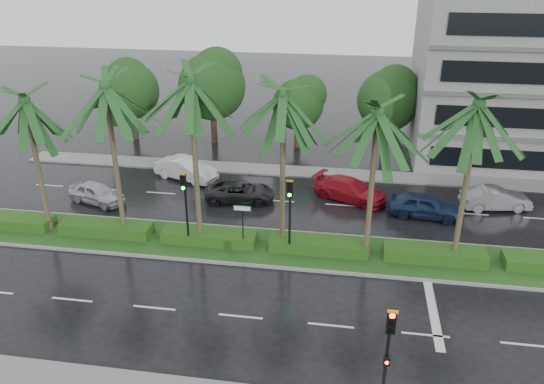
% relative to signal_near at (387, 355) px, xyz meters
% --- Properties ---
extents(ground, '(120.00, 120.00, 0.00)m').
position_rel_signal_near_xyz_m(ground, '(-6.00, 9.39, -2.50)').
color(ground, black).
rests_on(ground, ground).
extents(far_sidewalk, '(40.00, 2.00, 0.12)m').
position_rel_signal_near_xyz_m(far_sidewalk, '(-6.00, 21.39, -2.44)').
color(far_sidewalk, slate).
rests_on(far_sidewalk, ground).
extents(median, '(36.00, 4.00, 0.15)m').
position_rel_signal_near_xyz_m(median, '(-6.00, 10.39, -2.42)').
color(median, gray).
rests_on(median, ground).
extents(hedge, '(35.20, 1.40, 0.60)m').
position_rel_signal_near_xyz_m(hedge, '(-6.00, 10.39, -2.05)').
color(hedge, '#1B4212').
rests_on(hedge, median).
extents(lane_markings, '(34.00, 13.06, 0.01)m').
position_rel_signal_near_xyz_m(lane_markings, '(-2.96, 8.96, -2.50)').
color(lane_markings, silver).
rests_on(lane_markings, ground).
extents(palm_row, '(26.30, 4.20, 9.78)m').
position_rel_signal_near_xyz_m(palm_row, '(-7.25, 10.41, 5.24)').
color(palm_row, '#473D29').
rests_on(palm_row, median).
extents(signal_near, '(0.34, 0.45, 4.36)m').
position_rel_signal_near_xyz_m(signal_near, '(0.00, 0.00, 0.00)').
color(signal_near, black).
rests_on(signal_near, near_sidewalk).
extents(signal_median_left, '(0.34, 0.42, 4.36)m').
position_rel_signal_near_xyz_m(signal_median_left, '(-10.00, 9.69, 0.49)').
color(signal_median_left, black).
rests_on(signal_median_left, median).
extents(signal_median_right, '(0.34, 0.42, 4.36)m').
position_rel_signal_near_xyz_m(signal_median_right, '(-4.50, 9.69, 0.49)').
color(signal_median_right, black).
rests_on(signal_median_right, median).
extents(street_sign, '(0.95, 0.09, 2.60)m').
position_rel_signal_near_xyz_m(street_sign, '(-7.00, 9.87, -0.38)').
color(street_sign, black).
rests_on(street_sign, median).
extents(bg_trees, '(32.64, 5.44, 7.85)m').
position_rel_signal_near_xyz_m(bg_trees, '(-6.96, 26.98, 1.99)').
color(bg_trees, '#352618').
rests_on(bg_trees, ground).
extents(building, '(16.00, 10.00, 12.00)m').
position_rel_signal_near_xyz_m(building, '(11.00, 27.39, 3.50)').
color(building, gray).
rests_on(building, ground).
extents(car_silver, '(2.71, 4.16, 1.32)m').
position_rel_signal_near_xyz_m(car_silver, '(-17.50, 14.39, -1.85)').
color(car_silver, '#B7B9C0').
rests_on(car_silver, ground).
extents(car_white, '(3.09, 4.85, 1.51)m').
position_rel_signal_near_xyz_m(car_white, '(-13.00, 18.97, -1.75)').
color(car_white, silver).
rests_on(car_white, ground).
extents(car_darkgrey, '(2.58, 4.69, 1.25)m').
position_rel_signal_near_xyz_m(car_darkgrey, '(-8.50, 16.09, -1.88)').
color(car_darkgrey, black).
rests_on(car_darkgrey, ground).
extents(car_red, '(3.85, 5.25, 1.41)m').
position_rel_signal_near_xyz_m(car_red, '(-1.50, 17.34, -1.80)').
color(car_red, maroon).
rests_on(car_red, ground).
extents(car_blue, '(2.25, 4.51, 1.48)m').
position_rel_signal_near_xyz_m(car_blue, '(3.00, 15.62, -1.76)').
color(car_blue, '#18274A').
rests_on(car_blue, ground).
extents(car_grey, '(2.16, 4.41, 1.39)m').
position_rel_signal_near_xyz_m(car_grey, '(7.50, 17.39, -1.81)').
color(car_grey, slate).
rests_on(car_grey, ground).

